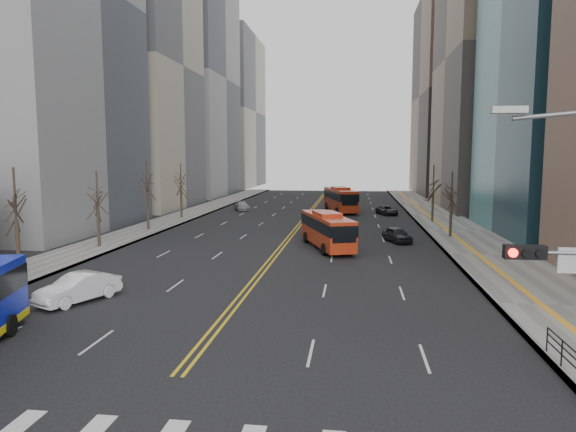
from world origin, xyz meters
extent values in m
cube|color=gray|center=(17.50, 45.00, 0.07)|extent=(7.00, 130.00, 0.15)
cube|color=gray|center=(-16.50, 45.00, 0.07)|extent=(5.00, 130.00, 0.15)
cube|color=gold|center=(-0.20, 55.00, 0.01)|extent=(0.15, 100.00, 0.01)
cube|color=gold|center=(0.20, 55.00, 0.01)|extent=(0.15, 100.00, 0.01)
cube|color=#A09681|center=(-31.00, 66.00, 22.00)|extent=(22.00, 22.00, 44.00)
cube|color=gray|center=(-30.00, 93.00, 24.00)|extent=(20.00, 26.00, 48.00)
cube|color=#7E6B57|center=(30.00, 71.00, 23.00)|extent=(20.00, 26.00, 46.00)
cube|color=#A09681|center=(-29.00, 125.00, 20.00)|extent=(18.00, 30.00, 40.00)
cube|color=brown|center=(29.00, 103.00, 21.00)|extent=(18.00, 30.00, 42.00)
cube|color=black|center=(11.00, 2.00, 5.50)|extent=(1.10, 0.28, 0.38)
cylinder|color=#FF190C|center=(10.65, 1.84, 5.50)|extent=(0.24, 0.08, 0.24)
cylinder|color=black|center=(11.00, 1.84, 5.50)|extent=(0.24, 0.08, 0.24)
cylinder|color=black|center=(11.35, 1.84, 5.50)|extent=(0.24, 0.08, 0.24)
cube|color=silver|center=(12.30, 2.00, 5.30)|extent=(0.90, 0.06, 0.70)
cube|color=#999993|center=(10.40, 2.00, 9.30)|extent=(0.90, 0.35, 0.18)
cylinder|color=black|center=(14.30, 7.50, 0.65)|extent=(0.06, 0.06, 1.00)
cylinder|color=black|center=(14.30, 9.00, 0.65)|extent=(0.06, 0.06, 1.00)
cylinder|color=#2F251D|center=(-16.00, 19.00, 1.95)|extent=(0.28, 0.28, 3.90)
cylinder|color=#2F251D|center=(-16.00, 30.00, 1.80)|extent=(0.28, 0.28, 3.60)
cylinder|color=#2F251D|center=(-16.00, 41.00, 2.00)|extent=(0.28, 0.28, 4.00)
cylinder|color=#2F251D|center=(-16.00, 52.00, 1.90)|extent=(0.28, 0.28, 3.80)
cylinder|color=#2F251D|center=(16.00, 40.00, 1.75)|extent=(0.28, 0.28, 3.50)
cylinder|color=#2F251D|center=(16.00, 52.00, 1.88)|extent=(0.28, 0.28, 3.75)
cylinder|color=black|center=(-8.93, 8.21, 0.50)|extent=(0.54, 1.04, 1.00)
cube|color=#B52E13|center=(4.05, 32.55, 1.64)|extent=(5.41, 10.27, 2.58)
cube|color=black|center=(4.05, 32.55, 2.17)|extent=(5.47, 10.30, 0.94)
cube|color=#B52E13|center=(4.05, 32.55, 3.03)|extent=(2.87, 3.92, 0.40)
cylinder|color=black|center=(4.01, 29.13, 0.50)|extent=(0.61, 1.04, 1.00)
cylinder|color=black|center=(6.17, 29.87, 0.50)|extent=(0.61, 1.04, 1.00)
cylinder|color=black|center=(1.93, 35.23, 0.50)|extent=(0.61, 1.04, 1.00)
cylinder|color=black|center=(4.10, 35.97, 0.50)|extent=(0.61, 1.04, 1.00)
cube|color=#B52E13|center=(4.39, 63.33, 1.84)|extent=(5.41, 11.76, 2.99)
cube|color=black|center=(4.39, 63.33, 2.42)|extent=(5.48, 11.79, 1.07)
cube|color=#B52E13|center=(4.39, 63.33, 3.44)|extent=(3.03, 4.41, 0.40)
cylinder|color=black|center=(4.06, 59.45, 0.50)|extent=(0.54, 1.04, 1.00)
cylinder|color=black|center=(6.58, 60.11, 0.50)|extent=(0.54, 1.04, 1.00)
cylinder|color=black|center=(2.21, 66.55, 0.50)|extent=(0.54, 1.04, 1.00)
cylinder|color=black|center=(4.73, 67.21, 0.50)|extent=(0.54, 1.04, 1.00)
imported|color=white|center=(-8.81, 13.82, 0.79)|extent=(3.49, 5.06, 1.58)
imported|color=black|center=(10.51, 36.65, 0.70)|extent=(2.99, 4.45, 1.41)
imported|color=#9A9B9F|center=(-10.47, 63.45, 0.64)|extent=(3.40, 4.78, 1.29)
imported|color=black|center=(11.01, 60.02, 0.62)|extent=(3.25, 4.89, 1.25)
camera|label=1|loc=(6.38, -12.40, 8.07)|focal=32.00mm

